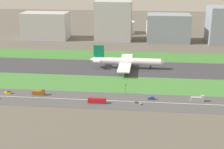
{
  "coord_description": "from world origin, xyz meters",
  "views": [
    {
      "loc": [
        30.8,
        -268.27,
        82.37
      ],
      "look_at": [
        6.54,
        -36.5,
        6.0
      ],
      "focal_mm": 52.27,
      "sensor_mm": 36.0,
      "label": 1
    }
  ],
  "objects_px": {
    "fuel_tank_centre": "(154,27)",
    "fuel_tank_west": "(125,27)",
    "traffic_light": "(126,88)",
    "terminal_building": "(46,26)",
    "car_5": "(8,92)",
    "office_tower": "(168,28)",
    "hangar_building": "(113,21)",
    "car_4": "(137,104)",
    "bus_0": "(97,101)",
    "car_3": "(152,98)",
    "airliner": "(126,61)",
    "truck_1": "(39,93)",
    "truck_0": "(198,99)"
  },
  "relations": [
    {
      "from": "fuel_tank_centre",
      "to": "fuel_tank_west",
      "type": "bearing_deg",
      "value": 180.0
    },
    {
      "from": "traffic_light",
      "to": "terminal_building",
      "type": "distance_m",
      "value": 205.37
    },
    {
      "from": "car_5",
      "to": "office_tower",
      "type": "xyz_separation_m",
      "value": [
        118.79,
        182.0,
        14.96
      ]
    },
    {
      "from": "terminal_building",
      "to": "hangar_building",
      "type": "relative_size",
      "value": 1.19
    },
    {
      "from": "car_5",
      "to": "hangar_building",
      "type": "bearing_deg",
      "value": 73.38
    },
    {
      "from": "traffic_light",
      "to": "terminal_building",
      "type": "relative_size",
      "value": 0.13
    },
    {
      "from": "car_4",
      "to": "bus_0",
      "type": "height_order",
      "value": "bus_0"
    },
    {
      "from": "car_3",
      "to": "airliner",
      "type": "bearing_deg",
      "value": 107.4
    },
    {
      "from": "car_4",
      "to": "office_tower",
      "type": "xyz_separation_m",
      "value": [
        29.76,
        192.0,
        14.96
      ]
    },
    {
      "from": "car_5",
      "to": "office_tower",
      "type": "relative_size",
      "value": 0.09
    },
    {
      "from": "hangar_building",
      "to": "fuel_tank_centre",
      "type": "distance_m",
      "value": 67.86
    },
    {
      "from": "car_3",
      "to": "bus_0",
      "type": "bearing_deg",
      "value": -163.98
    },
    {
      "from": "truck_1",
      "to": "hangar_building",
      "type": "xyz_separation_m",
      "value": [
        32.47,
        182.0,
        21.32
      ]
    },
    {
      "from": "car_3",
      "to": "car_4",
      "type": "relative_size",
      "value": 1.0
    },
    {
      "from": "airliner",
      "to": "terminal_building",
      "type": "xyz_separation_m",
      "value": [
        -104.68,
        114.0,
        9.63
      ]
    },
    {
      "from": "car_5",
      "to": "hangar_building",
      "type": "height_order",
      "value": "hangar_building"
    },
    {
      "from": "car_3",
      "to": "car_5",
      "type": "xyz_separation_m",
      "value": [
        -98.06,
        0.0,
        0.0
      ]
    },
    {
      "from": "hangar_building",
      "to": "fuel_tank_west",
      "type": "distance_m",
      "value": 48.82
    },
    {
      "from": "car_5",
      "to": "terminal_building",
      "type": "relative_size",
      "value": 0.08
    },
    {
      "from": "office_tower",
      "to": "fuel_tank_west",
      "type": "xyz_separation_m",
      "value": [
        -53.2,
        45.0,
        -8.08
      ]
    },
    {
      "from": "terminal_building",
      "to": "truck_0",
      "type": "bearing_deg",
      "value": -49.43
    },
    {
      "from": "car_5",
      "to": "traffic_light",
      "type": "distance_m",
      "value": 80.99
    },
    {
      "from": "bus_0",
      "to": "fuel_tank_centre",
      "type": "relative_size",
      "value": 0.6
    },
    {
      "from": "office_tower",
      "to": "car_4",
      "type": "bearing_deg",
      "value": -98.81
    },
    {
      "from": "airliner",
      "to": "hangar_building",
      "type": "bearing_deg",
      "value": 101.13
    },
    {
      "from": "airliner",
      "to": "bus_0",
      "type": "relative_size",
      "value": 5.6
    },
    {
      "from": "terminal_building",
      "to": "office_tower",
      "type": "relative_size",
      "value": 1.11
    },
    {
      "from": "truck_1",
      "to": "hangar_building",
      "type": "bearing_deg",
      "value": 79.88
    },
    {
      "from": "bus_0",
      "to": "hangar_building",
      "type": "distance_m",
      "value": 193.37
    },
    {
      "from": "airliner",
      "to": "traffic_light",
      "type": "xyz_separation_m",
      "value": [
        3.79,
        -60.01,
        -1.94
      ]
    },
    {
      "from": "airliner",
      "to": "car_3",
      "type": "xyz_separation_m",
      "value": [
        21.32,
        -68.0,
        -5.31
      ]
    },
    {
      "from": "fuel_tank_west",
      "to": "fuel_tank_centre",
      "type": "height_order",
      "value": "fuel_tank_centre"
    },
    {
      "from": "traffic_light",
      "to": "terminal_building",
      "type": "bearing_deg",
      "value": 121.94
    },
    {
      "from": "bus_0",
      "to": "office_tower",
      "type": "height_order",
      "value": "office_tower"
    },
    {
      "from": "traffic_light",
      "to": "fuel_tank_west",
      "type": "bearing_deg",
      "value": 93.9
    },
    {
      "from": "airliner",
      "to": "traffic_light",
      "type": "height_order",
      "value": "airliner"
    },
    {
      "from": "fuel_tank_centre",
      "to": "airliner",
      "type": "bearing_deg",
      "value": -99.37
    },
    {
      "from": "fuel_tank_west",
      "to": "office_tower",
      "type": "bearing_deg",
      "value": -40.23
    },
    {
      "from": "car_5",
      "to": "fuel_tank_centre",
      "type": "xyz_separation_m",
      "value": [
        102.99,
        227.0,
        7.56
      ]
    },
    {
      "from": "bus_0",
      "to": "fuel_tank_centre",
      "type": "distance_m",
      "value": 240.4
    },
    {
      "from": "airliner",
      "to": "traffic_light",
      "type": "distance_m",
      "value": 60.16
    },
    {
      "from": "terminal_building",
      "to": "hangar_building",
      "type": "height_order",
      "value": "hangar_building"
    },
    {
      "from": "bus_0",
      "to": "car_3",
      "type": "bearing_deg",
      "value": -163.98
    },
    {
      "from": "truck_0",
      "to": "car_3",
      "type": "bearing_deg",
      "value": 180.0
    },
    {
      "from": "truck_1",
      "to": "truck_0",
      "type": "height_order",
      "value": "same"
    },
    {
      "from": "car_4",
      "to": "traffic_light",
      "type": "height_order",
      "value": "traffic_light"
    },
    {
      "from": "terminal_building",
      "to": "fuel_tank_west",
      "type": "distance_m",
      "value": 104.1
    },
    {
      "from": "car_4",
      "to": "traffic_light",
      "type": "xyz_separation_m",
      "value": [
        -8.5,
        17.99,
        3.37
      ]
    },
    {
      "from": "office_tower",
      "to": "hangar_building",
      "type": "bearing_deg",
      "value": 180.0
    },
    {
      "from": "office_tower",
      "to": "car_5",
      "type": "bearing_deg",
      "value": -123.13
    }
  ]
}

